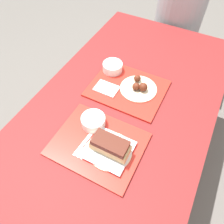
# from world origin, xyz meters

# --- Properties ---
(ground_plane) EXTENTS (12.00, 12.00, 0.00)m
(ground_plane) POSITION_xyz_m (0.00, 0.00, 0.00)
(ground_plane) COLOR #605B56
(picnic_table) EXTENTS (0.95, 1.86, 0.73)m
(picnic_table) POSITION_xyz_m (0.00, 0.00, 0.65)
(picnic_table) COLOR maroon
(picnic_table) RESTS_ON ground_plane
(picnic_bench_far) EXTENTS (0.90, 0.28, 0.47)m
(picnic_bench_far) POSITION_xyz_m (0.00, 1.15, 0.40)
(picnic_bench_far) COLOR maroon
(picnic_bench_far) RESTS_ON ground_plane
(tray_near) EXTENTS (0.42, 0.34, 0.01)m
(tray_near) POSITION_xyz_m (-0.00, -0.23, 0.74)
(tray_near) COLOR red
(tray_near) RESTS_ON picnic_table
(tray_far) EXTENTS (0.42, 0.34, 0.01)m
(tray_far) POSITION_xyz_m (-0.03, 0.16, 0.74)
(tray_far) COLOR red
(tray_far) RESTS_ON picnic_table
(bowl_coleslaw_near) EXTENTS (0.12, 0.12, 0.05)m
(bowl_coleslaw_near) POSITION_xyz_m (-0.07, -0.15, 0.77)
(bowl_coleslaw_near) COLOR white
(bowl_coleslaw_near) RESTS_ON tray_near
(brisket_sandwich_plate) EXTENTS (0.20, 0.20, 0.09)m
(brisket_sandwich_plate) POSITION_xyz_m (0.07, -0.24, 0.78)
(brisket_sandwich_plate) COLOR beige
(brisket_sandwich_plate) RESTS_ON tray_near
(plastic_fork_near) EXTENTS (0.04, 0.17, 0.00)m
(plastic_fork_near) POSITION_xyz_m (-0.04, -0.26, 0.75)
(plastic_fork_near) COLOR white
(plastic_fork_near) RESTS_ON tray_near
(plastic_knife_near) EXTENTS (0.05, 0.17, 0.00)m
(plastic_knife_near) POSITION_xyz_m (-0.01, -0.26, 0.75)
(plastic_knife_near) COLOR white
(plastic_knife_near) RESTS_ON tray_near
(plastic_spoon_near) EXTENTS (0.03, 0.17, 0.00)m
(plastic_spoon_near) POSITION_xyz_m (-0.06, -0.26, 0.75)
(plastic_spoon_near) COLOR white
(plastic_spoon_near) RESTS_ON tray_near
(condiment_packet) EXTENTS (0.04, 0.03, 0.01)m
(condiment_packet) POSITION_xyz_m (0.02, -0.16, 0.75)
(condiment_packet) COLOR #A59E93
(condiment_packet) RESTS_ON tray_near
(bowl_coleslaw_far) EXTENTS (0.12, 0.12, 0.05)m
(bowl_coleslaw_far) POSITION_xyz_m (-0.17, 0.26, 0.77)
(bowl_coleslaw_far) COLOR white
(bowl_coleslaw_far) RESTS_ON tray_far
(wings_plate_far) EXTENTS (0.21, 0.21, 0.06)m
(wings_plate_far) POSITION_xyz_m (0.03, 0.18, 0.76)
(wings_plate_far) COLOR beige
(wings_plate_far) RESTS_ON tray_far
(napkin_far) EXTENTS (0.13, 0.09, 0.01)m
(napkin_far) POSITION_xyz_m (-0.13, 0.10, 0.75)
(napkin_far) COLOR white
(napkin_far) RESTS_ON tray_far
(person_seated_across) EXTENTS (0.39, 0.39, 0.74)m
(person_seated_across) POSITION_xyz_m (-0.01, 1.15, 0.77)
(person_seated_across) COLOR #9E9EA3
(person_seated_across) RESTS_ON picnic_bench_far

